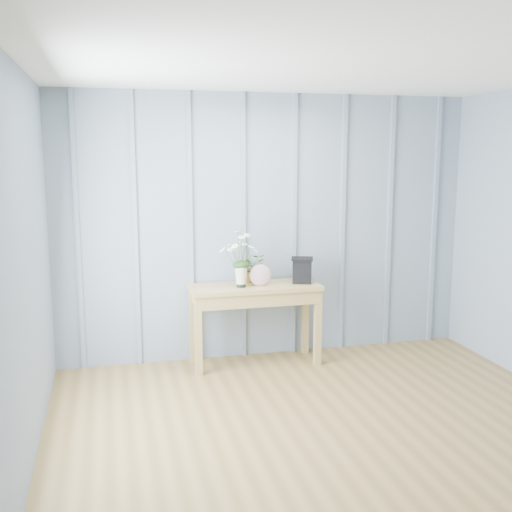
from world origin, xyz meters
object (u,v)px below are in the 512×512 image
object	(u,v)px
felt_disc_vessel	(260,275)
carved_box	(302,270)
daisy_vase	(241,251)
sideboard	(255,297)

from	to	relation	value
felt_disc_vessel	carved_box	bearing A→B (deg)	8.53
daisy_vase	felt_disc_vessel	world-z (taller)	daisy_vase
sideboard	felt_disc_vessel	world-z (taller)	felt_disc_vessel
carved_box	felt_disc_vessel	bearing A→B (deg)	-175.92
daisy_vase	carved_box	world-z (taller)	daisy_vase
daisy_vase	carved_box	bearing A→B (deg)	2.94
sideboard	daisy_vase	world-z (taller)	daisy_vase
sideboard	carved_box	world-z (taller)	carved_box
felt_disc_vessel	carved_box	world-z (taller)	carved_box
sideboard	carved_box	xyz separation A→B (m)	(0.45, -0.02, 0.24)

